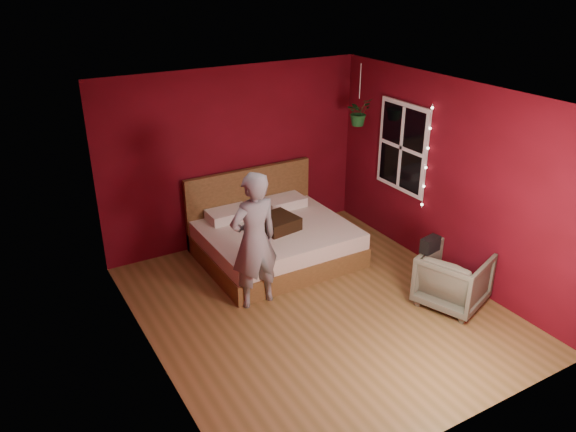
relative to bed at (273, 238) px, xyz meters
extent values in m
plane|color=brown|center=(-0.17, -1.43, -0.29)|extent=(4.50, 4.50, 0.00)
cube|color=maroon|center=(-0.17, 0.83, 1.01)|extent=(4.00, 0.02, 2.60)
cube|color=maroon|center=(-0.17, -3.69, 1.01)|extent=(4.00, 0.02, 2.60)
cube|color=maroon|center=(-2.18, -1.43, 1.01)|extent=(0.02, 4.50, 2.60)
cube|color=maroon|center=(1.84, -1.43, 1.01)|extent=(0.02, 4.50, 2.60)
cube|color=silver|center=(-0.17, -1.43, 2.32)|extent=(4.00, 4.50, 0.02)
cube|color=white|center=(1.80, -0.53, 1.21)|extent=(0.04, 0.97, 1.27)
cube|color=black|center=(1.78, -0.53, 1.21)|extent=(0.02, 0.85, 1.15)
cube|color=white|center=(1.78, -0.53, 1.21)|extent=(0.03, 0.05, 1.15)
cube|color=white|center=(1.78, -0.53, 1.21)|extent=(0.03, 0.85, 0.05)
cylinder|color=silver|center=(1.77, -1.06, 1.21)|extent=(0.01, 0.01, 1.45)
sphere|color=#FFF2CC|center=(1.77, -1.06, 0.54)|extent=(0.04, 0.04, 0.04)
sphere|color=#FFF2CC|center=(1.77, -1.06, 0.81)|extent=(0.04, 0.04, 0.04)
sphere|color=#FFF2CC|center=(1.77, -1.06, 1.08)|extent=(0.04, 0.04, 0.04)
sphere|color=#FFF2CC|center=(1.77, -1.06, 1.35)|extent=(0.04, 0.04, 0.04)
sphere|color=#FFF2CC|center=(1.77, -1.06, 1.62)|extent=(0.04, 0.04, 0.04)
sphere|color=#FFF2CC|center=(1.77, -1.06, 1.89)|extent=(0.04, 0.04, 0.04)
cube|color=brown|center=(0.00, -0.09, -0.15)|extent=(2.02, 1.72, 0.28)
cube|color=beige|center=(0.00, -0.09, 0.11)|extent=(1.98, 1.69, 0.22)
cube|color=brown|center=(0.00, 0.72, 0.27)|extent=(2.02, 0.08, 1.11)
cube|color=silver|center=(-0.46, 0.48, 0.29)|extent=(0.61, 0.38, 0.14)
cube|color=silver|center=(0.46, 0.48, 0.29)|extent=(0.61, 0.38, 0.14)
imported|color=gray|center=(-0.77, -0.93, 0.57)|extent=(0.66, 0.46, 1.72)
imported|color=#555543|center=(1.31, -2.18, 0.06)|extent=(0.98, 0.96, 0.70)
cube|color=black|center=(1.08, -1.96, 0.50)|extent=(0.28, 0.18, 0.18)
cube|color=black|center=(-0.01, -0.14, 0.30)|extent=(0.56, 0.56, 0.18)
cylinder|color=silver|center=(1.45, 0.07, 2.07)|extent=(0.01, 0.01, 0.49)
imported|color=#18541F|center=(1.45, 0.07, 1.63)|extent=(0.40, 0.36, 0.39)
camera|label=1|loc=(-3.41, -6.27, 3.60)|focal=35.00mm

